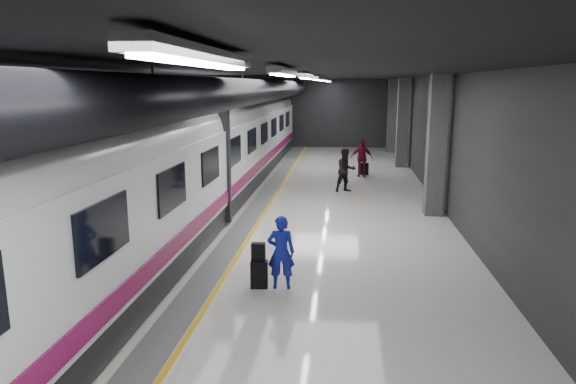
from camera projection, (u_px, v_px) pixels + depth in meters
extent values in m
plane|color=silver|center=(288.00, 227.00, 15.39)|extent=(40.00, 40.00, 0.00)
cube|color=black|center=(288.00, 73.00, 14.46)|extent=(10.00, 40.00, 0.02)
cube|color=#28282B|center=(321.00, 114.00, 34.37)|extent=(10.00, 0.02, 4.50)
cube|color=#28282B|center=(123.00, 150.00, 15.46)|extent=(0.02, 40.00, 4.50)
cube|color=#28282B|center=(465.00, 155.00, 14.38)|extent=(0.02, 40.00, 4.50)
cube|color=slate|center=(244.00, 225.00, 15.53)|extent=(0.65, 39.80, 0.01)
cube|color=yellow|center=(257.00, 226.00, 15.49)|extent=(0.10, 39.80, 0.01)
cylinder|color=black|center=(243.00, 93.00, 14.71)|extent=(0.80, 38.00, 0.80)
cube|color=silver|center=(203.00, 56.00, 3.71)|extent=(0.22, 2.60, 0.10)
cube|color=silver|center=(284.00, 72.00, 8.58)|extent=(0.22, 2.60, 0.10)
cube|color=silver|center=(306.00, 76.00, 13.44)|extent=(0.22, 2.60, 0.10)
cube|color=silver|center=(317.00, 78.00, 18.30)|extent=(0.22, 2.60, 0.10)
cube|color=silver|center=(323.00, 79.00, 23.17)|extent=(0.22, 2.60, 0.10)
cube|color=silver|center=(327.00, 80.00, 28.03)|extent=(0.22, 2.60, 0.10)
cube|color=silver|center=(329.00, 81.00, 31.92)|extent=(0.22, 2.60, 0.10)
cube|color=#515154|center=(436.00, 146.00, 16.38)|extent=(0.55, 0.55, 4.50)
cube|color=#515154|center=(402.00, 123.00, 26.10)|extent=(0.55, 0.55, 4.50)
cube|color=#515154|center=(392.00, 116.00, 31.94)|extent=(0.55, 0.55, 4.50)
cube|color=black|center=(182.00, 213.00, 15.66)|extent=(2.80, 38.00, 0.60)
cube|color=white|center=(180.00, 167.00, 15.37)|extent=(2.90, 38.00, 2.20)
cylinder|color=white|center=(179.00, 136.00, 15.18)|extent=(2.80, 38.00, 2.80)
cube|color=#7E0B48|center=(229.00, 194.00, 15.38)|extent=(0.04, 38.00, 0.35)
cube|color=black|center=(180.00, 159.00, 15.32)|extent=(3.05, 0.25, 3.80)
cube|color=black|center=(103.00, 230.00, 7.35)|extent=(0.05, 1.60, 0.85)
cube|color=black|center=(172.00, 188.00, 10.27)|extent=(0.05, 1.60, 0.85)
cube|color=black|center=(211.00, 165.00, 13.19)|extent=(0.05, 1.60, 0.85)
cube|color=black|center=(235.00, 150.00, 16.10)|extent=(0.05, 1.60, 0.85)
cube|color=black|center=(252.00, 140.00, 19.02)|extent=(0.05, 1.60, 0.85)
cube|color=black|center=(264.00, 133.00, 21.94)|extent=(0.05, 1.60, 0.85)
cube|color=black|center=(274.00, 127.00, 24.86)|extent=(0.05, 1.60, 0.85)
cube|color=black|center=(282.00, 123.00, 27.78)|extent=(0.05, 1.60, 0.85)
cube|color=black|center=(288.00, 119.00, 30.69)|extent=(0.05, 1.60, 0.85)
imported|color=#1724AE|center=(281.00, 252.00, 10.62)|extent=(0.60, 0.42, 1.57)
cube|color=black|center=(259.00, 274.00, 10.74)|extent=(0.38, 0.26, 0.58)
cube|color=black|center=(258.00, 252.00, 10.67)|extent=(0.29, 0.16, 0.38)
imported|color=black|center=(346.00, 170.00, 20.21)|extent=(1.03, 0.94, 1.72)
imported|color=maroon|center=(362.00, 158.00, 23.62)|extent=(1.03, 0.50, 1.71)
cube|color=black|center=(364.00, 169.00, 24.21)|extent=(0.43, 0.33, 0.55)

